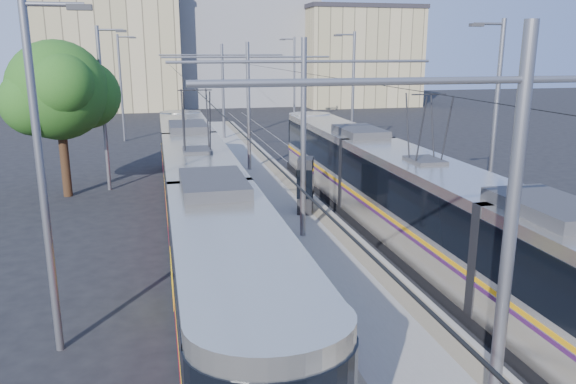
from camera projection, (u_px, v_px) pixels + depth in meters
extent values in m
plane|color=black|center=(389.00, 355.00, 13.07)|extent=(160.00, 160.00, 0.00)
cube|color=gray|center=(259.00, 184.00, 29.07)|extent=(4.00, 50.00, 0.30)
cube|color=gray|center=(231.00, 182.00, 28.71)|extent=(0.70, 50.00, 0.01)
cube|color=gray|center=(286.00, 179.00, 29.35)|extent=(0.70, 50.00, 0.01)
cube|color=gray|center=(174.00, 191.00, 28.15)|extent=(0.07, 70.00, 0.03)
cube|color=gray|center=(203.00, 189.00, 28.47)|extent=(0.07, 70.00, 0.03)
cube|color=gray|center=(313.00, 183.00, 29.74)|extent=(0.07, 70.00, 0.03)
cube|color=gray|center=(338.00, 182.00, 30.05)|extent=(0.07, 70.00, 0.03)
cube|color=black|center=(201.00, 232.00, 21.17)|extent=(2.30, 28.62, 0.40)
cube|color=#BCB8AC|center=(199.00, 190.00, 20.77)|extent=(2.40, 27.02, 2.90)
cube|color=black|center=(198.00, 177.00, 20.64)|extent=(2.43, 27.02, 1.30)
cube|color=yellow|center=(199.00, 200.00, 20.87)|extent=(2.43, 27.02, 0.12)
cube|color=maroon|center=(200.00, 213.00, 20.99)|extent=(2.42, 27.02, 1.10)
cube|color=#2D2D30|center=(197.00, 147.00, 20.37)|extent=(1.68, 3.00, 0.30)
cube|color=black|center=(419.00, 250.00, 19.32)|extent=(2.30, 30.54, 0.40)
cube|color=beige|center=(422.00, 204.00, 18.91)|extent=(2.40, 28.94, 2.90)
cube|color=black|center=(423.00, 189.00, 18.79)|extent=(2.43, 28.94, 1.30)
cube|color=orange|center=(422.00, 215.00, 19.01)|extent=(2.43, 28.94, 0.12)
cube|color=#391345|center=(421.00, 219.00, 19.05)|extent=(2.43, 28.94, 0.10)
cube|color=#2D2D30|center=(425.00, 157.00, 18.52)|extent=(1.68, 3.00, 0.30)
cylinder|color=slate|center=(507.00, 264.00, 8.35)|extent=(0.20, 0.20, 7.00)
cylinder|color=slate|center=(526.00, 80.00, 7.69)|extent=(9.20, 0.10, 0.10)
cylinder|color=slate|center=(303.00, 140.00, 19.68)|extent=(0.20, 0.20, 7.00)
cylinder|color=slate|center=(304.00, 62.00, 19.01)|extent=(9.20, 0.10, 0.10)
cylinder|color=slate|center=(249.00, 107.00, 31.00)|extent=(0.20, 0.20, 7.00)
cylinder|color=slate|center=(248.00, 57.00, 30.34)|extent=(9.20, 0.10, 0.10)
cylinder|color=slate|center=(223.00, 92.00, 42.33)|extent=(0.20, 0.20, 7.00)
cylinder|color=slate|center=(222.00, 55.00, 41.66)|extent=(9.20, 0.10, 0.10)
cylinder|color=black|center=(184.00, 78.00, 26.95)|extent=(0.02, 70.00, 0.02)
cylinder|color=black|center=(327.00, 77.00, 28.53)|extent=(0.02, 70.00, 0.02)
cylinder|color=slate|center=(42.00, 186.00, 12.31)|extent=(0.18, 0.18, 8.00)
cube|color=#2D2D30|center=(79.00, 7.00, 11.63)|extent=(0.50, 0.22, 0.12)
cylinder|color=slate|center=(103.00, 111.00, 27.41)|extent=(0.18, 0.18, 8.00)
cube|color=#2D2D30|center=(121.00, 31.00, 26.73)|extent=(0.50, 0.22, 0.12)
cylinder|color=slate|center=(121.00, 89.00, 42.51)|extent=(0.18, 0.18, 8.00)
cube|color=#2D2D30|center=(133.00, 38.00, 41.83)|extent=(0.50, 0.22, 0.12)
cylinder|color=slate|center=(494.00, 128.00, 21.28)|extent=(0.18, 0.18, 8.00)
cube|color=#2D2D30|center=(477.00, 25.00, 20.11)|extent=(0.50, 0.22, 0.12)
cylinder|color=slate|center=(353.00, 95.00, 36.38)|extent=(0.18, 0.18, 8.00)
cube|color=#2D2D30|center=(338.00, 35.00, 35.21)|extent=(0.50, 0.22, 0.12)
cylinder|color=slate|center=(294.00, 82.00, 51.48)|extent=(0.18, 0.18, 8.00)
cube|color=#2D2D30|center=(282.00, 40.00, 50.31)|extent=(0.50, 0.22, 0.12)
cube|color=black|center=(305.00, 185.00, 23.17)|extent=(0.90, 1.14, 2.30)
cube|color=black|center=(305.00, 182.00, 23.13)|extent=(0.95, 1.19, 1.20)
cylinder|color=#382314|center=(65.00, 165.00, 26.83)|extent=(0.42, 0.42, 3.06)
sphere|color=#133F12|center=(58.00, 90.00, 25.95)|extent=(4.59, 4.59, 4.59)
sphere|color=#133F12|center=(86.00, 95.00, 27.00)|extent=(3.25, 3.25, 3.25)
cube|color=tan|center=(109.00, 51.00, 65.83)|extent=(16.00, 12.00, 13.42)
cube|color=slate|center=(239.00, 43.00, 72.88)|extent=(18.00, 14.00, 15.43)
cube|color=tan|center=(357.00, 58.00, 70.77)|extent=(14.00, 10.00, 11.60)
cube|color=#262328|center=(358.00, 8.00, 69.28)|extent=(14.28, 10.20, 0.50)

